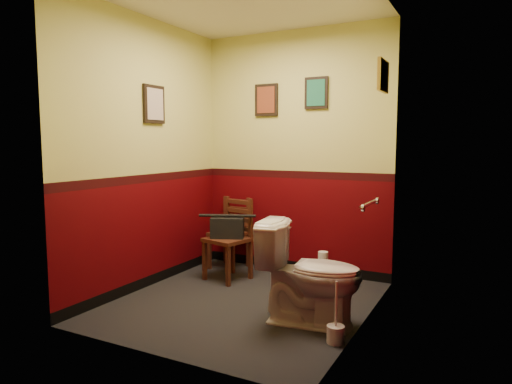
# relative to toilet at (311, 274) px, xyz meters

# --- Properties ---
(floor) EXTENTS (2.20, 2.40, 0.00)m
(floor) POSITION_rel_toilet_xyz_m (-0.72, 0.18, -0.41)
(floor) COLOR black
(floor) RESTS_ON ground
(wall_back) EXTENTS (2.20, 0.00, 2.70)m
(wall_back) POSITION_rel_toilet_xyz_m (-0.72, 1.38, 0.94)
(wall_back) COLOR #490307
(wall_back) RESTS_ON ground
(wall_front) EXTENTS (2.20, 0.00, 2.70)m
(wall_front) POSITION_rel_toilet_xyz_m (-0.72, -1.02, 0.94)
(wall_front) COLOR #490307
(wall_front) RESTS_ON ground
(wall_left) EXTENTS (0.00, 2.40, 2.70)m
(wall_left) POSITION_rel_toilet_xyz_m (-1.82, 0.18, 0.94)
(wall_left) COLOR #490307
(wall_left) RESTS_ON ground
(wall_right) EXTENTS (0.00, 2.40, 2.70)m
(wall_right) POSITION_rel_toilet_xyz_m (0.38, 0.18, 0.94)
(wall_right) COLOR #490307
(wall_right) RESTS_ON ground
(grab_bar) EXTENTS (0.05, 0.56, 0.06)m
(grab_bar) POSITION_rel_toilet_xyz_m (0.35, 0.43, 0.54)
(grab_bar) COLOR silver
(grab_bar) RESTS_ON wall_right
(framed_print_back_a) EXTENTS (0.28, 0.04, 0.36)m
(framed_print_back_a) POSITION_rel_toilet_xyz_m (-1.07, 1.36, 1.54)
(framed_print_back_a) COLOR black
(framed_print_back_a) RESTS_ON wall_back
(framed_print_back_b) EXTENTS (0.26, 0.04, 0.34)m
(framed_print_back_b) POSITION_rel_toilet_xyz_m (-0.47, 1.36, 1.59)
(framed_print_back_b) COLOR black
(framed_print_back_b) RESTS_ON wall_back
(framed_print_left) EXTENTS (0.04, 0.30, 0.38)m
(framed_print_left) POSITION_rel_toilet_xyz_m (-1.80, 0.28, 1.44)
(framed_print_left) COLOR black
(framed_print_left) RESTS_ON wall_left
(framed_print_right) EXTENTS (0.04, 0.34, 0.28)m
(framed_print_right) POSITION_rel_toilet_xyz_m (0.36, 0.78, 1.64)
(framed_print_right) COLOR olive
(framed_print_right) RESTS_ON wall_right
(toilet) EXTENTS (0.89, 0.57, 0.82)m
(toilet) POSITION_rel_toilet_xyz_m (0.00, 0.00, 0.00)
(toilet) COLOR white
(toilet) RESTS_ON floor
(toilet_brush) EXTENTS (0.13, 0.13, 0.46)m
(toilet_brush) POSITION_rel_toilet_xyz_m (0.30, -0.25, -0.34)
(toilet_brush) COLOR silver
(toilet_brush) RESTS_ON floor
(chair_left) EXTENTS (0.41, 0.41, 0.82)m
(chair_left) POSITION_rel_toilet_xyz_m (-1.44, 1.17, 0.00)
(chair_left) COLOR #3E1D12
(chair_left) RESTS_ON floor
(chair_right) EXTENTS (0.49, 0.49, 0.87)m
(chair_right) POSITION_rel_toilet_xyz_m (-1.21, 0.77, 0.03)
(chair_right) COLOR #3E1D12
(chair_right) RESTS_ON floor
(handbag) EXTENTS (0.39, 0.29, 0.25)m
(handbag) POSITION_rel_toilet_xyz_m (-1.22, 0.73, 0.16)
(handbag) COLOR black
(handbag) RESTS_ON chair_right
(tp_stack) EXTENTS (0.23, 0.14, 0.29)m
(tp_stack) POSITION_rel_toilet_xyz_m (-0.32, 1.25, -0.29)
(tp_stack) COLOR silver
(tp_stack) RESTS_ON floor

